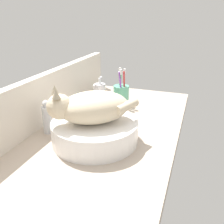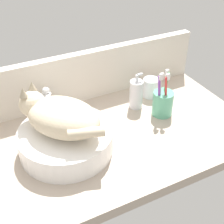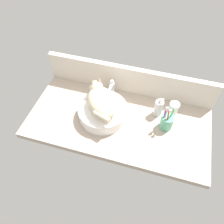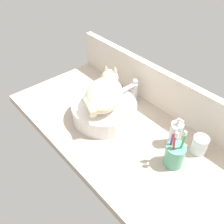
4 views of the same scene
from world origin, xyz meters
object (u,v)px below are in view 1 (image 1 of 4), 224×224
cat (90,107)px  soap_dispenser (100,95)px  sink_basin (95,131)px  toothbrush_cup (121,94)px  water_glass (99,93)px  faucet (49,116)px

cat → soap_dispenser: size_ratio=2.01×
sink_basin → toothbrush_cup: (40.43, 2.78, 1.34)cm
sink_basin → water_glass: 46.38cm
sink_basin → toothbrush_cup: bearing=3.9°
toothbrush_cup → faucet: bearing=157.9°
sink_basin → faucet: faucet is taller
cat → faucet: size_ratio=2.22×
cat → soap_dispenser: (34.68, 10.66, -7.81)cm
soap_dispenser → toothbrush_cup: 11.15cm
cat → toothbrush_cup: bearing=2.4°
sink_basin → cat: bearing=129.9°
soap_dispenser → toothbrush_cup: bearing=-53.4°
sink_basin → faucet: bearing=89.3°
cat → faucet: bearing=86.5°
faucet → soap_dispenser: (33.56, -7.35, -1.29)cm
sink_basin → soap_dispenser: bearing=19.1°
cat → faucet: 19.19cm
sink_basin → faucet: size_ratio=2.31×
cat → water_glass: bearing=18.6°
soap_dispenser → water_glass: bearing=23.9°
sink_basin → toothbrush_cup: toothbrush_cup is taller
cat → toothbrush_cup: cat is taller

